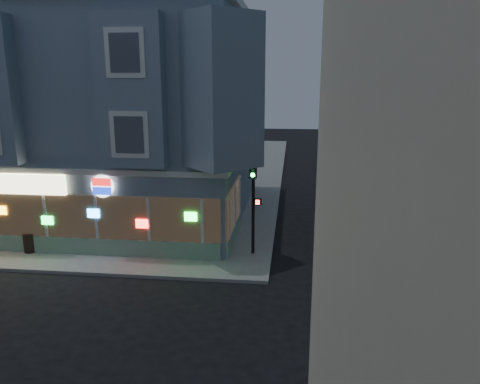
% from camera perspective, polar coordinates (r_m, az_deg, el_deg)
% --- Properties ---
extents(ground, '(120.00, 120.00, 0.00)m').
position_cam_1_polar(ground, '(17.60, -6.99, -13.43)').
color(ground, black).
rests_on(ground, ground).
extents(sidewalk_nw, '(33.00, 42.00, 0.15)m').
position_cam_1_polar(sidewalk_nw, '(42.68, -17.58, 2.44)').
color(sidewalk_nw, gray).
rests_on(sidewalk_nw, ground).
extents(corner_building, '(14.60, 14.60, 11.40)m').
position_cam_1_polar(corner_building, '(28.04, -14.20, 8.89)').
color(corner_building, gray).
rests_on(corner_building, sidewalk_nw).
extents(row_house_d, '(12.00, 8.60, 10.50)m').
position_cam_1_polar(row_house_d, '(51.69, 24.53, 9.70)').
color(row_house_d, '#A39DAD').
rests_on(row_house_d, sidewalk_ne).
extents(utility_pole, '(2.20, 0.30, 9.00)m').
position_cam_1_polar(utility_pole, '(40.16, 18.45, 8.52)').
color(utility_pole, '#4C3826').
rests_on(utility_pole, sidewalk_ne).
extents(street_tree_near, '(3.00, 3.00, 5.30)m').
position_cam_1_polar(street_tree_near, '(46.13, 17.12, 8.14)').
color(street_tree_near, '#4C3826').
rests_on(street_tree_near, sidewalk_ne).
extents(street_tree_far, '(3.00, 3.00, 5.30)m').
position_cam_1_polar(street_tree_far, '(53.99, 15.62, 8.98)').
color(street_tree_far, '#4C3826').
rests_on(street_tree_far, sidewalk_ne).
extents(running_child, '(0.52, 0.40, 1.28)m').
position_cam_1_polar(running_child, '(14.93, 15.57, -16.39)').
color(running_child, '#CFB96A').
rests_on(running_child, ground).
extents(pedestrian_a, '(0.98, 0.89, 1.65)m').
position_cam_1_polar(pedestrian_a, '(37.40, 20.60, 2.07)').
color(pedestrian_a, black).
rests_on(pedestrian_a, sidewalk_ne).
extents(pedestrian_b, '(1.15, 0.59, 1.88)m').
position_cam_1_polar(pedestrian_b, '(38.19, 17.70, 2.70)').
color(pedestrian_b, '#27252D').
rests_on(pedestrian_b, sidewalk_ne).
extents(parked_car_a, '(1.82, 4.14, 1.39)m').
position_cam_1_polar(parked_car_a, '(23.75, 22.35, -5.24)').
color(parked_car_a, '#94969B').
rests_on(parked_car_a, ground).
extents(parked_car_b, '(1.85, 4.37, 1.40)m').
position_cam_1_polar(parked_car_b, '(32.64, 18.49, 0.13)').
color(parked_car_b, '#383A3D').
rests_on(parked_car_b, ground).
extents(parked_car_c, '(1.84, 4.24, 1.22)m').
position_cam_1_polar(parked_car_c, '(44.91, 14.43, 3.88)').
color(parked_car_c, '#531213').
rests_on(parked_car_c, ground).
extents(parked_car_d, '(2.81, 5.11, 1.36)m').
position_cam_1_polar(parked_car_d, '(39.64, 13.51, 2.76)').
color(parked_car_d, '#AAB2B5').
rests_on(parked_car_d, ground).
extents(traffic_signal, '(0.55, 0.51, 4.54)m').
position_cam_1_polar(traffic_signal, '(20.71, 1.65, 0.39)').
color(traffic_signal, black).
rests_on(traffic_signal, sidewalk_nw).
extents(fire_hydrant, '(0.50, 0.29, 0.86)m').
position_cam_1_polar(fire_hydrant, '(27.67, 21.94, -2.77)').
color(fire_hydrant, silver).
rests_on(fire_hydrant, sidewalk_ne).
extents(trash_can, '(0.66, 0.66, 0.90)m').
position_cam_1_polar(trash_can, '(23.81, -24.24, -5.62)').
color(trash_can, black).
rests_on(trash_can, sidewalk_nw).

